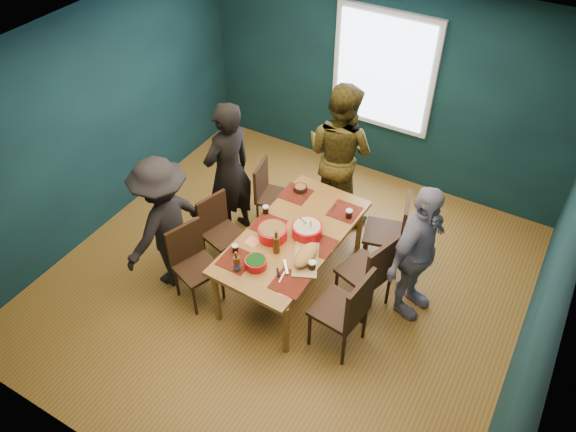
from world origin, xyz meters
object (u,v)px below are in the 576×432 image
at_px(chair_right_near, 348,308).
at_px(dining_table, 293,239).
at_px(chair_right_mid, 372,270).
at_px(chair_left_near, 192,258).
at_px(cutting_board, 306,256).
at_px(person_right, 417,253).
at_px(person_near_left, 164,224).
at_px(bowl_dumpling, 307,230).
at_px(chair_left_mid, 218,226).
at_px(chair_right_far, 394,228).
at_px(bowl_salad, 273,232).
at_px(chair_left_far, 269,190).
at_px(person_far_left, 228,172).
at_px(bowl_herbs, 256,263).
at_px(person_back, 340,153).

bearing_deg(chair_right_near, dining_table, 156.76).
bearing_deg(chair_right_mid, dining_table, -158.38).
height_order(chair_left_near, cutting_board, chair_left_near).
distance_m(dining_table, person_right, 1.31).
height_order(person_right, cutting_board, person_right).
relative_size(chair_right_mid, person_near_left, 0.63).
relative_size(chair_right_mid, bowl_dumpling, 3.15).
xyz_separation_m(chair_left_mid, chair_left_near, (0.07, -0.58, 0.03)).
relative_size(chair_right_far, bowl_salad, 3.13).
height_order(person_near_left, bowl_dumpling, person_near_left).
relative_size(chair_left_far, person_right, 0.54).
height_order(chair_left_mid, person_far_left, person_far_left).
height_order(dining_table, cutting_board, cutting_board).
bearing_deg(chair_left_near, chair_right_near, 25.17).
height_order(chair_right_near, person_far_left, person_far_left).
distance_m(chair_right_near, bowl_herbs, 1.01).
distance_m(chair_right_mid, cutting_board, 0.71).
relative_size(chair_right_mid, bowl_herbs, 4.55).
distance_m(chair_right_far, person_back, 1.15).
bearing_deg(person_back, person_right, 151.99).
relative_size(person_near_left, bowl_salad, 5.19).
bearing_deg(person_right, chair_left_near, 127.46).
xyz_separation_m(chair_left_near, cutting_board, (1.15, 0.42, 0.24)).
xyz_separation_m(chair_left_far, bowl_salad, (0.59, -0.87, 0.27)).
bearing_deg(chair_right_far, chair_right_mid, -100.49).
distance_m(chair_left_near, bowl_salad, 0.91).
height_order(chair_right_far, bowl_salad, chair_right_far).
bearing_deg(chair_left_far, chair_right_mid, -32.65).
bearing_deg(person_back, chair_left_near, 78.88).
distance_m(dining_table, chair_right_far, 1.16).
xyz_separation_m(chair_left_mid, person_right, (2.18, 0.40, 0.30)).
bearing_deg(chair_right_mid, chair_left_mid, -157.05).
bearing_deg(person_near_left, dining_table, 123.57).
bearing_deg(bowl_salad, person_back, 87.81).
relative_size(chair_right_far, person_far_left, 0.54).
xyz_separation_m(person_far_left, cutting_board, (1.37, -0.64, -0.12)).
relative_size(chair_left_far, person_near_left, 0.55).
distance_m(chair_left_mid, chair_left_near, 0.59).
height_order(chair_left_far, chair_left_mid, chair_left_far).
distance_m(chair_right_far, chair_right_near, 1.31).
relative_size(chair_left_near, bowl_salad, 2.98).
xyz_separation_m(chair_left_near, person_back, (0.74, 2.02, 0.38)).
bearing_deg(person_far_left, person_back, 150.23).
distance_m(person_far_left, person_back, 1.36).
bearing_deg(dining_table, bowl_dumpling, 31.40).
relative_size(chair_left_mid, bowl_salad, 2.83).
height_order(dining_table, bowl_herbs, bowl_herbs).
distance_m(chair_left_far, person_right, 2.09).
relative_size(chair_left_near, chair_right_near, 0.90).
distance_m(chair_left_mid, chair_right_near, 1.86).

